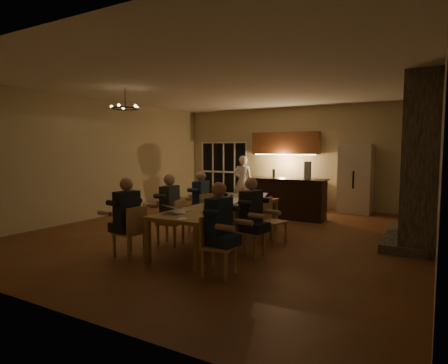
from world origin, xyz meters
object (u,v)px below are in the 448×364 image
laptop_c (214,199)px  person_right_near (219,229)px  person_left_far (201,202)px  can_right (247,203)px  laptop_b (211,207)px  standing_person (243,181)px  laptop_f (257,196)px  can_cola (245,195)px  bar_bottle (274,173)px  refrigerator (356,179)px  person_right_mid (251,217)px  plate_far (258,202)px  chair_left_near (129,232)px  plate_near (220,211)px  person_left_near (127,218)px  laptop_d (229,202)px  plate_left (184,210)px  person_left_mid (170,209)px  chair_left_mid (171,222)px  redcup_mid (215,199)px  chair_left_far (201,213)px  mug_mid (237,201)px  laptop_a (176,207)px  dining_table (221,225)px  mug_back (229,198)px  laptop_e (235,194)px  chandelier (125,108)px  can_silver (205,208)px  bar_blender (308,170)px  chair_right_near (219,246)px  chair_right_far (273,221)px  bar_island (289,198)px  chair_right_mid (250,231)px

laptop_c → person_right_near: bearing=120.0°
person_left_far → can_right: (1.32, -0.36, 0.12)m
laptop_b → can_right: size_ratio=2.67×
standing_person → laptop_f: bearing=105.8°
can_cola → bar_bottle: 1.98m
refrigerator → person_right_mid: refrigerator is taller
plate_far → chair_left_near: bearing=-120.0°
plate_near → person_left_near: bearing=-139.8°
laptop_d → plate_left: bearing=-101.5°
person_left_mid → can_right: (1.27, 0.80, 0.12)m
chair_left_mid → person_right_near: size_ratio=0.64×
redcup_mid → can_right: bearing=-12.9°
laptop_b → laptop_f: size_ratio=1.00×
standing_person → person_left_mid: bearing=84.6°
chair_left_far → mug_mid: size_ratio=8.90×
chair_left_far → can_cola: 1.11m
refrigerator → laptop_d: (-1.34, -5.16, -0.14)m
chair_left_near → plate_left: chair_left_near is taller
laptop_a → plate_left: bearing=-73.7°
chair_left_far → person_left_mid: size_ratio=0.64×
can_cola → plate_left: 2.19m
refrigerator → person_left_mid: (-2.43, -5.56, -0.31)m
can_right → plate_far: can_right is taller
person_right_mid → bar_bottle: person_right_mid is taller
person_right_mid → can_cola: size_ratio=11.50×
dining_table → chair_left_mid: (-0.83, -0.55, 0.07)m
laptop_f → mug_back: (-0.62, -0.16, -0.06)m
laptop_e → chandelier: bearing=27.0°
can_silver → plate_left: bearing=-155.4°
chair_left_mid → person_left_far: person_left_far is taller
chair_left_far → laptop_b: 1.90m
chandelier → bar_blender: size_ratio=1.35×
dining_table → person_left_mid: person_left_mid is taller
chair_left_far → person_left_mid: person_left_mid is taller
standing_person → plate_near: bearing=97.0°
chair_right_near → redcup_mid: bearing=25.0°
person_right_mid → laptop_b: size_ratio=4.31×
person_right_near → standing_person: size_ratio=0.83×
refrigerator → laptop_f: 4.25m
chair_right_far → laptop_f: bearing=65.7°
chair_left_far → laptop_a: size_ratio=2.78×
chair_left_mid → person_left_mid: (-0.03, 0.03, 0.24)m
laptop_b → can_right: laptop_b is taller
bar_island → plate_left: bar_island is taller
bar_island → bar_blender: bar_blender is taller
person_left_near → person_left_mid: 1.12m
laptop_d → laptop_f: bearing=110.4°
laptop_c → mug_mid: (0.29, 0.44, -0.06)m
chair_right_mid → person_left_far: 2.13m
chair_right_mid → chair_left_near: bearing=120.3°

